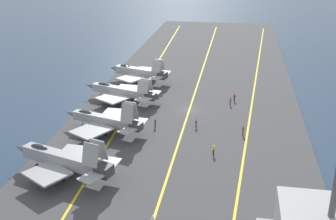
% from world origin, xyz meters
% --- Properties ---
extents(ground_plane, '(2000.00, 2000.00, 0.00)m').
position_xyz_m(ground_plane, '(0.00, 0.00, 0.00)').
color(ground_plane, navy).
extents(carrier_deck, '(199.90, 43.95, 0.40)m').
position_xyz_m(carrier_deck, '(0.00, 0.00, 0.20)').
color(carrier_deck, '#424244').
rests_on(carrier_deck, ground).
extents(deck_stripe_foul_line, '(179.51, 12.80, 0.01)m').
position_xyz_m(deck_stripe_foul_line, '(0.00, -12.09, 0.40)').
color(deck_stripe_foul_line, yellow).
rests_on(deck_stripe_foul_line, carrier_deck).
extents(deck_stripe_centerline, '(179.91, 0.36, 0.01)m').
position_xyz_m(deck_stripe_centerline, '(0.00, 0.00, 0.40)').
color(deck_stripe_centerline, yellow).
rests_on(deck_stripe_centerline, carrier_deck).
extents(deck_stripe_edge_line, '(179.85, 5.58, 0.01)m').
position_xyz_m(deck_stripe_edge_line, '(0.00, 12.09, 0.40)').
color(deck_stripe_edge_line, yellow).
rests_on(deck_stripe_edge_line, carrier_deck).
extents(parked_jet_nearest, '(12.26, 17.16, 6.71)m').
position_xyz_m(parked_jet_nearest, '(-28.25, 14.86, 3.04)').
color(parked_jet_nearest, '#93999E').
rests_on(parked_jet_nearest, carrier_deck).
extents(parked_jet_second, '(14.08, 15.72, 6.56)m').
position_xyz_m(parked_jet_second, '(-13.20, 13.39, 2.84)').
color(parked_jet_second, '#93999E').
rests_on(parked_jet_second, carrier_deck).
extents(parked_jet_third, '(12.43, 17.33, 5.60)m').
position_xyz_m(parked_jet_third, '(2.82, 14.82, 2.57)').
color(parked_jet_third, '#A8AAAF').
rests_on(parked_jet_third, carrier_deck).
extents(parked_jet_fourth, '(13.02, 15.54, 6.14)m').
position_xyz_m(parked_jet_fourth, '(15.90, 14.15, 2.97)').
color(parked_jet_fourth, '#A8AAAF').
rests_on(parked_jet_fourth, carrier_deck).
extents(crew_green_vest, '(0.30, 0.41, 1.77)m').
position_xyz_m(crew_green_vest, '(-9.13, 5.17, 1.37)').
color(crew_green_vest, '#383328').
rests_on(crew_green_vest, carrier_deck).
extents(crew_blue_vest, '(0.44, 0.36, 1.79)m').
position_xyz_m(crew_blue_vest, '(4.18, -8.03, 1.38)').
color(crew_blue_vest, '#4C473D').
rests_on(crew_blue_vest, carrier_deck).
extents(crew_red_vest, '(0.38, 0.45, 1.69)m').
position_xyz_m(crew_red_vest, '(6.75, -8.80, 1.32)').
color(crew_red_vest, '#232328').
rests_on(crew_red_vest, carrier_deck).
extents(crew_brown_vest, '(0.46, 0.44, 1.80)m').
position_xyz_m(crew_brown_vest, '(-10.11, -10.66, 1.39)').
color(crew_brown_vest, '#4C473D').
rests_on(crew_brown_vest, carrier_deck).
extents(crew_purple_vest, '(0.31, 0.41, 1.66)m').
position_xyz_m(crew_purple_vest, '(-8.07, -2.22, 1.31)').
color(crew_purple_vest, '#4C473D').
rests_on(crew_purple_vest, carrier_deck).
extents(crew_yellow_vest, '(0.46, 0.44, 1.80)m').
position_xyz_m(crew_yellow_vest, '(-18.24, -6.06, 1.39)').
color(crew_yellow_vest, '#232328').
rests_on(crew_yellow_vest, carrier_deck).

